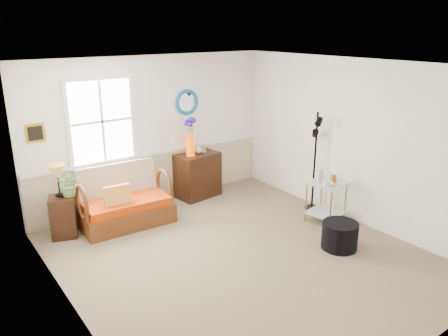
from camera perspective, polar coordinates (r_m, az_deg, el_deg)
floor at (r=6.20m, az=2.16°, el=-11.44°), size 4.50×5.00×0.01m
ceiling at (r=5.42m, az=2.48°, el=13.27°), size 4.50×5.00×0.01m
walls at (r=5.67m, az=2.31°, el=0.07°), size 4.51×5.01×2.60m
wainscot at (r=7.94m, az=-8.96°, el=-1.31°), size 4.46×0.02×0.90m
chair_rail at (r=7.79m, az=-9.09°, el=1.94°), size 4.46×0.04×0.06m
window at (r=7.27m, az=-15.68°, el=5.88°), size 1.14×0.06×1.44m
picture at (r=7.02m, az=-23.46°, el=4.20°), size 0.28×0.03×0.28m
mirror at (r=7.94m, az=-4.89°, el=8.56°), size 0.47×0.07×0.47m
loveseat at (r=7.13m, az=-12.82°, el=-3.68°), size 1.46×0.87×0.93m
throw_pillow at (r=6.95m, az=-13.71°, el=-3.91°), size 0.42×0.15×0.42m
lamp_stand at (r=7.03m, az=-20.27°, el=-5.99°), size 0.46×0.46×0.64m
table_lamp at (r=6.86m, az=-20.84°, el=-1.58°), size 0.31×0.31×0.49m
potted_plant at (r=6.86m, az=-19.50°, el=-2.26°), size 0.47×0.49×0.30m
cabinet at (r=8.12m, az=-3.48°, el=-0.92°), size 0.83×0.59×0.83m
flower_vase at (r=7.78m, az=-4.43°, el=4.02°), size 0.21×0.21×0.68m
side_table at (r=7.28m, az=13.15°, el=-4.34°), size 0.61×0.61×0.68m
tabletop_items at (r=7.09m, az=13.42°, el=-1.06°), size 0.40×0.40×0.23m
floor_lamp at (r=7.56m, az=11.75°, el=0.81°), size 0.33×0.33×1.72m
ottoman at (r=6.53m, az=14.88°, el=-8.51°), size 0.68×0.68×0.39m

